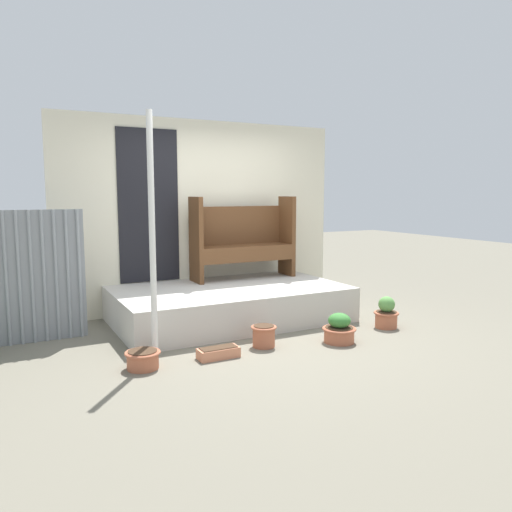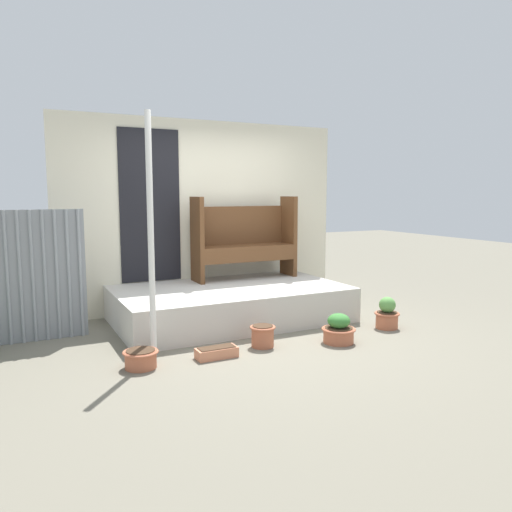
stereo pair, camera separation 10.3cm
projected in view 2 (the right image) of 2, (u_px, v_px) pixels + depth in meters
name	position (u px, v px, depth m)	size (l,w,h in m)	color
ground_plane	(262.00, 336.00, 5.65)	(24.00, 24.00, 0.00)	#706B5B
porch_slab	(230.00, 304.00, 6.34)	(2.84, 1.65, 0.43)	beige
house_wall	(202.00, 215.00, 6.94)	(4.04, 0.08, 2.60)	beige
support_post	(151.00, 237.00, 4.81)	(0.06, 0.06, 2.39)	white
bench	(244.00, 237.00, 6.90)	(1.45, 0.41, 1.13)	brown
flower_pot_left	(141.00, 358.00, 4.62)	(0.33, 0.33, 0.17)	#B26042
flower_pot_middle	(263.00, 335.00, 5.26)	(0.27, 0.27, 0.23)	#B26042
flower_pot_right	(339.00, 330.00, 5.40)	(0.37, 0.37, 0.32)	#B26042
flower_pot_far_right	(387.00, 315.00, 5.97)	(0.30, 0.30, 0.38)	#B26042
planter_box_rect	(217.00, 352.00, 4.91)	(0.41, 0.17, 0.11)	tan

